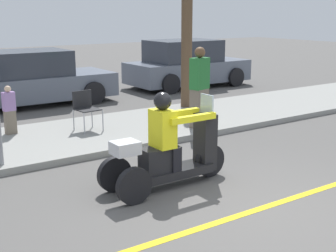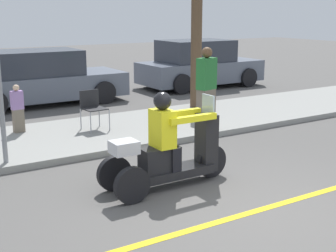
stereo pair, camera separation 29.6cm
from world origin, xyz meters
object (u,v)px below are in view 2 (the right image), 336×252
(parked_car_lot_right, at_px, (199,65))
(street_sign, at_px, (0,91))
(spectator_far_back, at_px, (18,109))
(spectator_end_of_line, at_px, (206,89))
(folding_chair_set_back, at_px, (92,105))
(parked_car_lot_center, at_px, (39,79))
(tree_trunk, at_px, (196,49))
(motorcycle_trike, at_px, (168,153))

(parked_car_lot_right, xyz_separation_m, street_sign, (-7.75, -5.40, 0.57))
(spectator_far_back, height_order, parked_car_lot_right, parked_car_lot_right)
(spectator_end_of_line, bearing_deg, folding_chair_set_back, 151.17)
(parked_car_lot_center, distance_m, parked_car_lot_right, 5.59)
(tree_trunk, bearing_deg, folding_chair_set_back, -166.15)
(tree_trunk, xyz_separation_m, street_sign, (-5.33, -2.14, -0.29))
(spectator_far_back, height_order, folding_chair_set_back, spectator_far_back)
(street_sign, bearing_deg, motorcycle_trike, -47.96)
(folding_chair_set_back, xyz_separation_m, parked_car_lot_center, (0.04, 3.89, 0.09))
(spectator_far_back, xyz_separation_m, parked_car_lot_center, (1.45, 3.34, 0.11))
(parked_car_lot_right, distance_m, tree_trunk, 4.15)
(folding_chair_set_back, xyz_separation_m, parked_car_lot_right, (5.63, 4.05, 0.12))
(motorcycle_trike, height_order, tree_trunk, tree_trunk)
(spectator_end_of_line, distance_m, parked_car_lot_center, 5.46)
(folding_chair_set_back, distance_m, parked_car_lot_right, 6.94)
(parked_car_lot_center, relative_size, parked_car_lot_right, 1.08)
(motorcycle_trike, bearing_deg, parked_car_lot_center, 87.79)
(spectator_far_back, distance_m, parked_car_lot_center, 3.64)
(spectator_end_of_line, height_order, folding_chair_set_back, spectator_end_of_line)
(motorcycle_trike, bearing_deg, street_sign, 132.04)
(motorcycle_trike, xyz_separation_m, tree_trunk, (3.45, 4.23, 1.08))
(tree_trunk, distance_m, street_sign, 5.75)
(motorcycle_trike, distance_m, parked_car_lot_right, 9.52)
(spectator_far_back, height_order, tree_trunk, tree_trunk)
(tree_trunk, bearing_deg, street_sign, -158.11)
(motorcycle_trike, bearing_deg, spectator_end_of_line, 44.03)
(spectator_end_of_line, distance_m, folding_chair_set_back, 2.43)
(folding_chair_set_back, distance_m, street_sign, 2.61)
(spectator_end_of_line, bearing_deg, parked_car_lot_right, 55.92)
(motorcycle_trike, distance_m, tree_trunk, 5.56)
(spectator_end_of_line, distance_m, spectator_far_back, 3.93)
(tree_trunk, bearing_deg, parked_car_lot_center, 135.67)
(parked_car_lot_right, height_order, tree_trunk, tree_trunk)
(motorcycle_trike, relative_size, spectator_far_back, 2.09)
(spectator_end_of_line, bearing_deg, motorcycle_trike, -135.97)
(motorcycle_trike, bearing_deg, spectator_far_back, 106.30)
(parked_car_lot_right, bearing_deg, motorcycle_trike, -128.14)
(folding_chair_set_back, relative_size, parked_car_lot_right, 0.19)
(parked_car_lot_right, bearing_deg, spectator_end_of_line, -124.08)
(spectator_far_back, xyz_separation_m, tree_trunk, (4.62, 0.24, 1.01))
(spectator_end_of_line, height_order, tree_trunk, tree_trunk)
(motorcycle_trike, relative_size, folding_chair_set_back, 2.52)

